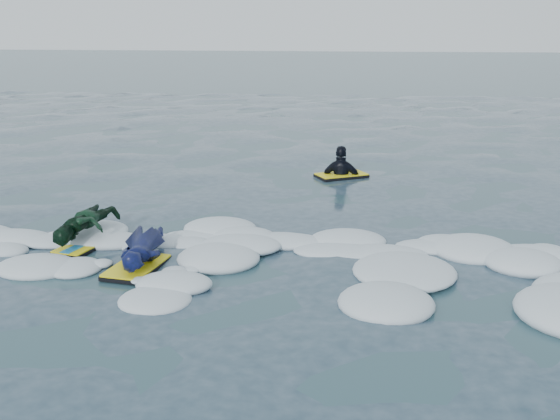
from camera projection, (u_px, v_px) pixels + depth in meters
The scene contains 5 objects.
ground at pixel (164, 284), 8.21m from camera, with size 120.00×120.00×0.00m, color #18313B.
foam_band at pixel (185, 255), 9.20m from camera, with size 12.00×3.10×0.30m, color silver, non-canonical shape.
prone_woman_unit at pixel (142, 250), 8.81m from camera, with size 0.73×1.53×0.38m.
prone_child_unit at pixel (86, 228), 9.55m from camera, with size 0.83×1.32×0.48m.
waiting_rider_unit at pixel (341, 183), 13.72m from camera, with size 1.12×0.95×1.47m.
Camera 1 is at (2.26, -7.48, 3.00)m, focal length 45.00 mm.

